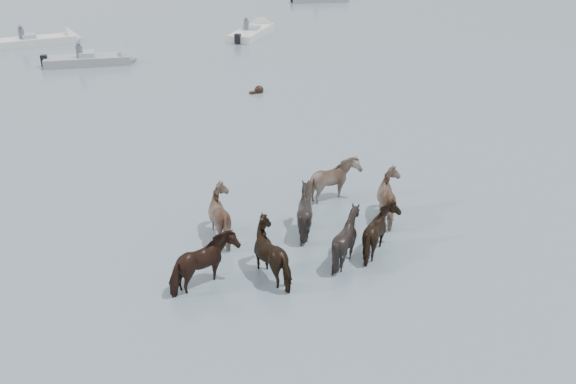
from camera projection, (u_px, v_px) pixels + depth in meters
ground at (332, 290)px, 14.13m from camera, size 400.00×400.00×0.00m
pony_herd at (310, 223)px, 15.90m from camera, size 7.73×4.71×1.49m
swimming_pony at (258, 91)px, 28.86m from camera, size 0.72×0.44×0.44m
motorboat_b at (102, 60)px, 34.02m from camera, size 5.26×3.43×1.92m
motorboat_c at (43, 41)px, 38.78m from camera, size 6.26×2.45×1.92m
motorboat_d at (255, 31)px, 41.77m from camera, size 5.51×4.75×1.92m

